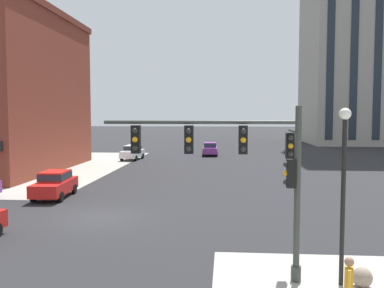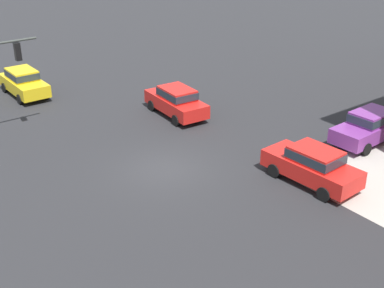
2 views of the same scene
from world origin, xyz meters
name	(u,v)px [view 1 (image 1 of 2)]	position (x,y,z in m)	size (l,w,h in m)	color
ground_plane	(101,218)	(0.00, 0.00, 0.00)	(320.00, 320.00, 0.00)	#262628
traffic_signal_main	(251,165)	(7.19, -7.46, 3.70)	(6.31, 2.09, 5.58)	#383D38
bollard_sphere_curb_a	(362,277)	(10.60, -7.96, 0.31)	(0.62, 0.62, 0.62)	gray
pedestrian_walking_east	(349,286)	(9.47, -10.46, 1.02)	(0.27, 0.54, 1.77)	#333333
street_lamp_corner_near	(344,175)	(10.00, -7.83, 3.45)	(0.36, 0.36, 5.51)	black
car_main_southbound_far	(210,148)	(4.42, 33.22, 0.92)	(2.02, 4.47, 1.68)	#7A3389
car_cross_westbound	(132,152)	(-4.42, 27.59, 0.92)	(2.18, 4.54, 1.68)	silver
car_main_mid	(55,183)	(-4.45, 4.98, 0.92)	(2.08, 4.49, 1.68)	red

